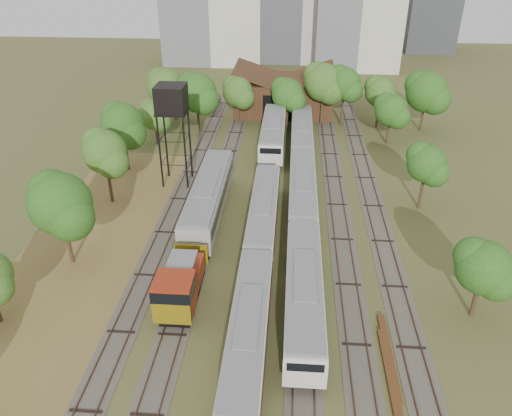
# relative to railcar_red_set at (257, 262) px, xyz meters

# --- Properties ---
(ground) EXTENTS (240.00, 240.00, 0.00)m
(ground) POSITION_rel_railcar_red_set_xyz_m (2.00, -10.72, -1.79)
(ground) COLOR #475123
(ground) RESTS_ON ground
(dry_grass_patch) EXTENTS (14.00, 60.00, 0.04)m
(dry_grass_patch) POSITION_rel_railcar_red_set_xyz_m (-16.00, -2.72, -1.77)
(dry_grass_patch) COLOR brown
(dry_grass_patch) RESTS_ON ground
(tracks) EXTENTS (24.60, 80.00, 0.19)m
(tracks) POSITION_rel_railcar_red_set_xyz_m (1.33, 14.28, -1.75)
(tracks) COLOR #4C473D
(tracks) RESTS_ON ground
(railcar_red_set) EXTENTS (2.74, 34.58, 3.38)m
(railcar_red_set) POSITION_rel_railcar_red_set_xyz_m (0.00, 0.00, 0.00)
(railcar_red_set) COLOR black
(railcar_red_set) RESTS_ON ground
(railcar_green_set) EXTENTS (2.94, 52.07, 3.64)m
(railcar_green_set) POSITION_rel_railcar_red_set_xyz_m (4.00, 13.48, 0.14)
(railcar_green_set) COLOR black
(railcar_green_set) RESTS_ON ground
(railcar_rear) EXTENTS (3.21, 16.08, 3.98)m
(railcar_rear) POSITION_rel_railcar_red_set_xyz_m (0.00, 30.41, 0.32)
(railcar_rear) COLOR black
(railcar_rear) RESTS_ON ground
(shunter_locomotive) EXTENTS (3.04, 8.11, 3.98)m
(shunter_locomotive) POSITION_rel_railcar_red_set_xyz_m (-6.00, -4.09, 0.16)
(shunter_locomotive) COLOR black
(shunter_locomotive) RESTS_ON ground
(old_grey_coach) EXTENTS (3.25, 18.00, 4.03)m
(old_grey_coach) POSITION_rel_railcar_red_set_xyz_m (-6.00, 10.87, 0.41)
(old_grey_coach) COLOR black
(old_grey_coach) RESTS_ON ground
(water_tower) EXTENTS (3.48, 3.48, 12.02)m
(water_tower) POSITION_rel_railcar_red_set_xyz_m (-11.16, 18.74, 8.35)
(water_tower) COLOR black
(water_tower) RESTS_ON ground
(rail_pile_near) EXTENTS (0.57, 8.61, 0.29)m
(rail_pile_near) POSITION_rel_railcar_red_set_xyz_m (10.00, -10.27, -1.64)
(rail_pile_near) COLOR brown
(rail_pile_near) RESTS_ON ground
(rail_pile_far) EXTENTS (0.53, 8.53, 0.28)m
(rail_pile_far) POSITION_rel_railcar_red_set_xyz_m (10.20, -8.48, -1.65)
(rail_pile_far) COLOR brown
(rail_pile_far) RESTS_ON ground
(maintenance_shed) EXTENTS (16.45, 11.55, 7.58)m
(maintenance_shed) POSITION_rel_railcar_red_set_xyz_m (1.00, 47.25, 1.13)
(maintenance_shed) COLOR #3B2115
(maintenance_shed) RESTS_ON ground
(tree_band_left) EXTENTS (8.03, 64.82, 9.01)m
(tree_band_left) POSITION_rel_railcar_red_set_xyz_m (-18.04, 10.04, 3.68)
(tree_band_left) COLOR #382616
(tree_band_left) RESTS_ON ground
(tree_band_far) EXTENTS (45.26, 10.41, 9.55)m
(tree_band_far) POSITION_rel_railcar_red_set_xyz_m (2.28, 39.42, 4.17)
(tree_band_far) COLOR #382616
(tree_band_far) RESTS_ON ground
(tree_band_right) EXTENTS (5.56, 41.33, 7.47)m
(tree_band_right) POSITION_rel_railcar_red_set_xyz_m (16.95, 15.95, 3.19)
(tree_band_right) COLOR #382616
(tree_band_right) RESTS_ON ground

